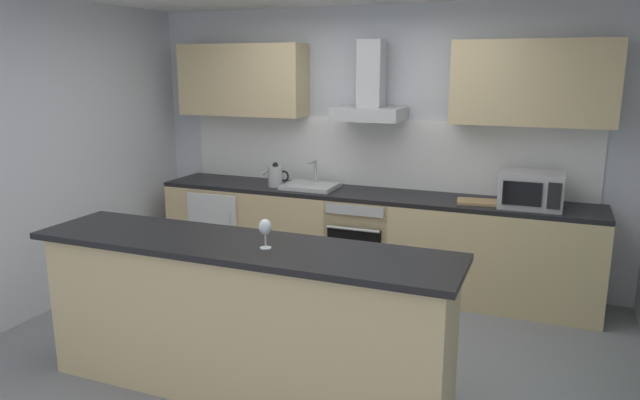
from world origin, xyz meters
TOP-DOWN VIEW (x-y plane):
  - ground at (0.00, 0.00)m, footprint 5.67×4.61m
  - wall_back at (0.00, 1.87)m, footprint 5.67×0.12m
  - wall_left at (-2.39, 0.00)m, footprint 0.12×4.61m
  - backsplash_tile at (0.00, 1.79)m, footprint 3.97×0.02m
  - counter_back at (0.00, 1.49)m, footprint 4.11×0.60m
  - counter_island at (-0.15, -0.63)m, footprint 2.70×0.64m
  - upper_cabinets at (0.00, 1.64)m, footprint 4.05×0.32m
  - oven at (-0.02, 1.46)m, footprint 0.60×0.62m
  - refrigerator at (-1.50, 1.46)m, footprint 0.58×0.60m
  - microwave at (1.43, 1.43)m, footprint 0.50×0.38m
  - sink at (-0.56, 1.47)m, footprint 0.50×0.40m
  - kettle at (-0.91, 1.43)m, footprint 0.29×0.15m
  - range_hood at (-0.02, 1.59)m, footprint 0.62×0.45m
  - wine_glass at (0.05, -0.67)m, footprint 0.08×0.08m
  - chopping_board at (1.01, 1.44)m, footprint 0.37×0.26m

SIDE VIEW (x-z plane):
  - ground at x=0.00m, z-range -0.02..0.00m
  - refrigerator at x=-1.50m, z-range 0.00..0.85m
  - counter_back at x=0.00m, z-range 0.00..0.90m
  - oven at x=-0.02m, z-range 0.06..0.86m
  - counter_island at x=-0.15m, z-range 0.01..1.00m
  - chopping_board at x=1.01m, z-range 0.90..0.92m
  - sink at x=-0.56m, z-range 0.80..1.06m
  - kettle at x=-0.91m, z-range 0.89..1.13m
  - microwave at x=1.43m, z-range 0.90..1.20m
  - wine_glass at x=0.05m, z-range 1.03..1.21m
  - backsplash_tile at x=0.00m, z-range 0.90..1.56m
  - wall_back at x=0.00m, z-range 0.00..2.60m
  - wall_left at x=-2.39m, z-range 0.00..2.60m
  - range_hood at x=-0.02m, z-range 1.43..2.15m
  - upper_cabinets at x=0.00m, z-range 1.56..2.26m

